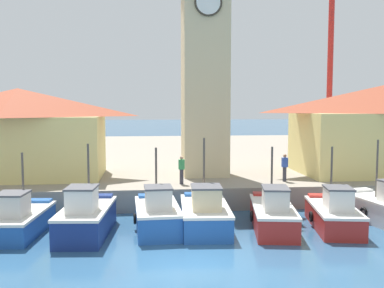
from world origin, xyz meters
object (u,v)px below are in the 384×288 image
(clock_tower, at_px, (205,50))
(port_crane_near, at_px, (330,67))
(fishing_boat_center, at_px, (157,215))
(fishing_boat_right_inner, at_px, (273,214))
(fishing_boat_right_outer, at_px, (334,214))
(dock_worker_along_quay, at_px, (182,169))
(fishing_boat_mid_left, at_px, (86,217))
(warehouse_left, at_px, (19,132))
(fishing_boat_mid_right, at_px, (205,214))
(fishing_boat_left_inner, at_px, (19,219))
(dock_worker_near_tower, at_px, (285,167))
(fishing_boat_far_right, at_px, (384,208))

(clock_tower, height_order, port_crane_near, port_crane_near)
(fishing_boat_center, relative_size, clock_tower, 0.27)
(fishing_boat_right_inner, height_order, fishing_boat_right_outer, fishing_boat_right_outer)
(fishing_boat_center, relative_size, fishing_boat_right_outer, 0.90)
(fishing_boat_right_inner, height_order, dock_worker_along_quay, fishing_boat_right_inner)
(port_crane_near, height_order, dock_worker_along_quay, port_crane_near)
(fishing_boat_center, height_order, port_crane_near, port_crane_near)
(fishing_boat_mid_left, xyz_separation_m, fishing_boat_center, (3.15, 0.38, -0.05))
(warehouse_left, bearing_deg, dock_worker_along_quay, -18.77)
(fishing_boat_mid_right, relative_size, port_crane_near, 0.23)
(fishing_boat_mid_right, relative_size, fishing_boat_right_inner, 0.93)
(fishing_boat_mid_right, distance_m, warehouse_left, 13.79)
(fishing_boat_left_inner, distance_m, port_crane_near, 34.15)
(fishing_boat_right_inner, bearing_deg, fishing_boat_left_inner, 178.38)
(clock_tower, xyz_separation_m, dock_worker_along_quay, (-1.75, -3.22, -7.12))
(fishing_boat_left_inner, height_order, fishing_boat_mid_right, fishing_boat_mid_right)
(fishing_boat_left_inner, xyz_separation_m, fishing_boat_center, (6.16, -0.09, 0.08))
(fishing_boat_center, height_order, dock_worker_near_tower, fishing_boat_center)
(fishing_boat_center, xyz_separation_m, clock_tower, (3.27, 8.23, 8.45))
(fishing_boat_mid_left, relative_size, fishing_boat_center, 1.10)
(dock_worker_along_quay, bearing_deg, fishing_boat_right_outer, -39.44)
(clock_tower, relative_size, warehouse_left, 1.59)
(fishing_boat_center, bearing_deg, fishing_boat_far_right, 0.93)
(fishing_boat_mid_left, distance_m, fishing_boat_right_outer, 11.34)
(fishing_boat_far_right, height_order, warehouse_left, warehouse_left)
(clock_tower, bearing_deg, fishing_boat_mid_left, -126.70)
(fishing_boat_center, distance_m, fishing_boat_far_right, 11.05)
(warehouse_left, bearing_deg, fishing_boat_right_inner, -32.15)
(fishing_boat_mid_left, bearing_deg, dock_worker_along_quay, 49.12)
(fishing_boat_center, xyz_separation_m, fishing_boat_right_inner, (5.36, -0.24, -0.03))
(fishing_boat_far_right, height_order, port_crane_near, port_crane_near)
(fishing_boat_mid_right, distance_m, clock_tower, 11.83)
(fishing_boat_left_inner, xyz_separation_m, dock_worker_near_tower, (13.80, 5.21, 1.41))
(fishing_boat_far_right, bearing_deg, fishing_boat_right_inner, -175.82)
(fishing_boat_center, distance_m, dock_worker_near_tower, 9.40)
(warehouse_left, bearing_deg, dock_worker_near_tower, -10.81)
(fishing_boat_right_outer, xyz_separation_m, dock_worker_along_quay, (-6.68, 5.49, 1.38))
(fishing_boat_right_outer, relative_size, fishing_boat_far_right, 0.99)
(fishing_boat_left_inner, xyz_separation_m, warehouse_left, (-2.12, 8.25, 3.39))
(fishing_boat_left_inner, distance_m, warehouse_left, 9.17)
(clock_tower, relative_size, dock_worker_near_tower, 10.26)
(fishing_boat_left_inner, bearing_deg, dock_worker_near_tower, 20.67)
(fishing_boat_left_inner, distance_m, dock_worker_along_quay, 9.22)
(dock_worker_near_tower, bearing_deg, warehouse_left, 169.19)
(fishing_boat_center, xyz_separation_m, dock_worker_near_tower, (7.65, 5.30, 1.33))
(fishing_boat_mid_right, bearing_deg, fishing_boat_left_inner, 179.59)
(clock_tower, bearing_deg, port_crane_near, 45.67)
(fishing_boat_mid_right, bearing_deg, dock_worker_along_quay, 97.89)
(fishing_boat_center, xyz_separation_m, fishing_boat_right_outer, (8.19, -0.48, -0.05))
(fishing_boat_right_outer, xyz_separation_m, port_crane_near, (9.46, 23.44, 8.71))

